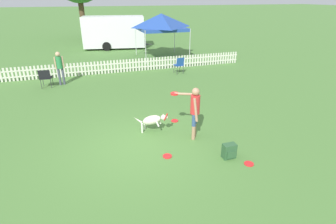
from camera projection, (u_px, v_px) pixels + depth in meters
name	position (u px, v px, depth m)	size (l,w,h in m)	color
ground_plane	(139.00, 146.00, 7.64)	(240.00, 240.00, 0.00)	#4C7A38
handler_person	(194.00, 107.00, 7.73)	(0.76, 1.01, 1.62)	tan
leaping_dog	(153.00, 120.00, 8.26)	(1.04, 0.76, 0.72)	beige
frisbee_near_handler	(249.00, 164.00, 6.83)	(0.25, 0.25, 0.02)	red
frisbee_near_dog	(167.00, 156.00, 7.16)	(0.25, 0.25, 0.02)	red
frisbee_midfield	(175.00, 121.00, 9.19)	(0.25, 0.25, 0.02)	red
backpack_on_grass	(229.00, 151.00, 7.03)	(0.36, 0.26, 0.41)	#2D5633
picket_fence	(106.00, 67.00, 14.70)	(16.76, 0.04, 0.73)	silver
folding_chair_blue_left	(45.00, 77.00, 12.36)	(0.57, 0.59, 0.89)	#333338
folding_chair_center	(179.00, 64.00, 14.59)	(0.52, 0.54, 0.93)	#333338
canopy_tent_main	(161.00, 22.00, 17.74)	(3.07, 3.07, 2.96)	silver
spectator_standing	(60.00, 65.00, 12.59)	(0.41, 0.27, 1.62)	#474C5B
equipment_trailer	(114.00, 32.00, 21.52)	(5.78, 2.84, 2.55)	white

